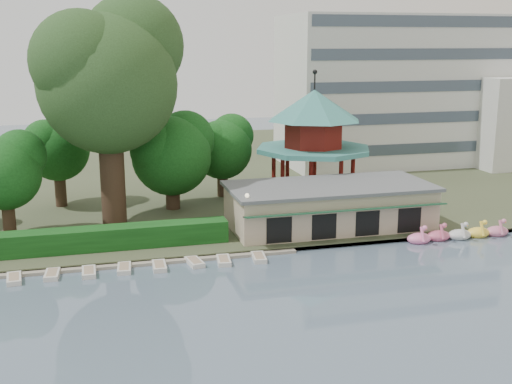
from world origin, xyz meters
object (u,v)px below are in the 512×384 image
object	(u,v)px
pavilion	(314,134)
big_tree	(109,72)
dock	(82,267)
boathouse	(329,205)

from	to	relation	value
pavilion	big_tree	bearing A→B (deg)	-169.67
dock	big_tree	distance (m)	18.25
boathouse	pavilion	distance (m)	11.43
pavilion	big_tree	distance (m)	22.25
dock	boathouse	xyz separation A→B (m)	(22.00, 4.77, 2.25)
boathouse	pavilion	size ratio (longest dim) A/B	1.38
big_tree	boathouse	bearing A→B (deg)	-18.30
dock	big_tree	xyz separation A→B (m)	(3.17, 11.00, 14.22)
boathouse	pavilion	bearing A→B (deg)	78.72
boathouse	big_tree	size ratio (longest dim) A/B	0.89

